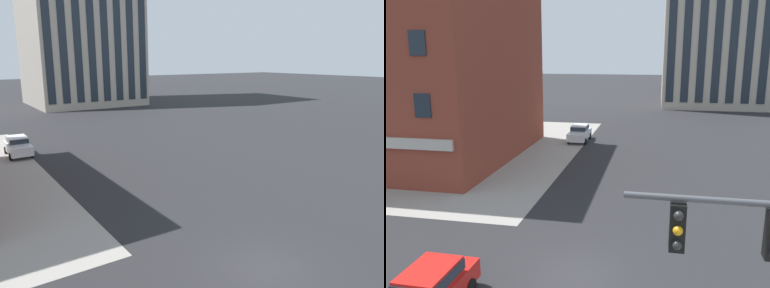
{
  "view_description": "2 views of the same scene",
  "coord_description": "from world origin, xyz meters",
  "views": [
    {
      "loc": [
        -10.11,
        -9.49,
        8.3
      ],
      "look_at": [
        1.33,
        7.21,
        3.65
      ],
      "focal_mm": 34.9,
      "sensor_mm": 36.0,
      "label": 1
    },
    {
      "loc": [
        2.93,
        -14.54,
        8.86
      ],
      "look_at": [
        -1.03,
        5.5,
        4.23
      ],
      "focal_mm": 37.5,
      "sensor_mm": 36.0,
      "label": 2
    }
  ],
  "objects": [
    {
      "name": "car_main_southbound_far",
      "position": [
        -4.76,
        25.25,
        0.92
      ],
      "size": [
        1.93,
        4.42,
        1.68
      ],
      "color": "silver",
      "rests_on": "ground"
    },
    {
      "name": "ground_plane",
      "position": [
        0.0,
        0.0,
        0.0
      ],
      "size": [
        320.0,
        320.0,
        0.0
      ],
      "primitive_type": "plane",
      "color": "#262628"
    }
  ]
}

